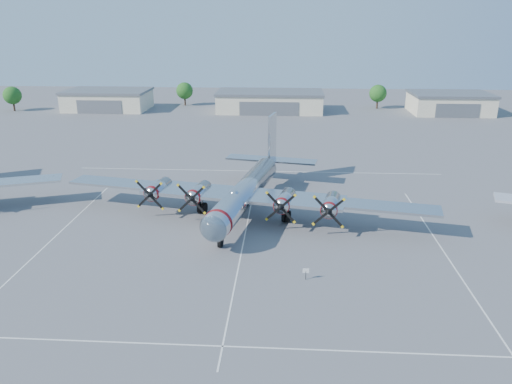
# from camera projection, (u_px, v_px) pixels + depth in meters

# --- Properties ---
(ground) EXTENTS (260.00, 260.00, 0.00)m
(ground) POSITION_uv_depth(u_px,v_px,m) (246.00, 232.00, 59.33)
(ground) COLOR #565659
(ground) RESTS_ON ground
(parking_lines) EXTENTS (60.00, 50.08, 0.01)m
(parking_lines) POSITION_uv_depth(u_px,v_px,m) (244.00, 238.00, 57.67)
(parking_lines) COLOR silver
(parking_lines) RESTS_ON ground
(hangar_west) EXTENTS (22.60, 14.60, 5.40)m
(hangar_west) POSITION_uv_depth(u_px,v_px,m) (108.00, 100.00, 138.28)
(hangar_west) COLOR beige
(hangar_west) RESTS_ON ground
(hangar_center) EXTENTS (28.60, 14.60, 5.40)m
(hangar_center) POSITION_uv_depth(u_px,v_px,m) (270.00, 101.00, 135.68)
(hangar_center) COLOR beige
(hangar_center) RESTS_ON ground
(hangar_east) EXTENTS (20.60, 14.60, 5.40)m
(hangar_east) POSITION_uv_depth(u_px,v_px,m) (450.00, 103.00, 132.91)
(hangar_east) COLOR beige
(hangar_east) RESTS_ON ground
(tree_far_west) EXTENTS (4.80, 4.80, 6.64)m
(tree_far_west) POSITION_uv_depth(u_px,v_px,m) (12.00, 95.00, 135.50)
(tree_far_west) COLOR #382619
(tree_far_west) RESTS_ON ground
(tree_west) EXTENTS (4.80, 4.80, 6.64)m
(tree_west) POSITION_uv_depth(u_px,v_px,m) (185.00, 91.00, 144.20)
(tree_west) COLOR #382619
(tree_west) RESTS_ON ground
(tree_east) EXTENTS (4.80, 4.80, 6.64)m
(tree_east) POSITION_uv_depth(u_px,v_px,m) (378.00, 93.00, 139.14)
(tree_east) COLOR #382619
(tree_east) RESTS_ON ground
(main_bomber_b29) EXTENTS (52.69, 41.00, 10.45)m
(main_bomber_b29) POSITION_uv_depth(u_px,v_px,m) (248.00, 212.00, 65.43)
(main_bomber_b29) COLOR silver
(main_bomber_b29) RESTS_ON ground
(info_placard) EXTENTS (0.62, 0.07, 1.19)m
(info_placard) POSITION_uv_depth(u_px,v_px,m) (306.00, 272.00, 48.20)
(info_placard) COLOR black
(info_placard) RESTS_ON ground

